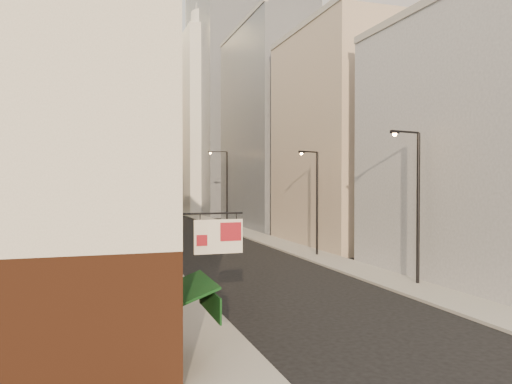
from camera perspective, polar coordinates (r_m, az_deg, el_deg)
name	(u,v)px	position (r m, az deg, el deg)	size (l,w,h in m)	color
ground	(449,375)	(17.29, 21.16, -18.89)	(360.00, 360.00, 0.00)	black
sidewalk_left	(123,227)	(67.90, -14.94, -3.84)	(3.00, 140.00, 0.15)	#9C988F
sidewalk_right	(219,224)	(69.85, -4.21, -3.67)	(3.00, 140.00, 0.15)	#9C988F
near_building_left	(75,179)	(21.55, -19.93, 1.38)	(8.30, 23.04, 12.30)	#512817
left_bldg_beige	(68,153)	(38.63, -20.71, 4.17)	(8.00, 12.00, 16.00)	tan
left_bldg_grey	(75,142)	(54.72, -19.99, 5.35)	(8.00, 16.00, 20.00)	gray
left_bldg_tan	(79,163)	(72.61, -19.55, 3.11)	(8.00, 18.00, 17.00)	tan
left_bldg_wingrid	(82,147)	(92.76, -19.28, 4.83)	(8.00, 20.00, 24.00)	gray
right_bldg_grey	(479,148)	(33.26, 24.13, 4.65)	(8.00, 16.00, 16.00)	gray
right_bldg_beige	(339,139)	(48.23, 9.51, 5.98)	(8.00, 16.00, 20.00)	tan
right_bldg_wingrid	(269,129)	(66.79, 1.44, 7.22)	(8.00, 20.00, 26.00)	gray
highrise	(249,78)	(96.91, -0.84, 12.88)	(21.00, 23.00, 51.20)	gray
clock_tower	(140,125)	(105.61, -13.15, 7.47)	(14.00, 14.00, 44.90)	tan
white_tower	(207,114)	(93.66, -5.58, 8.91)	(8.00, 8.00, 41.50)	silver
streetlamp_near	(415,198)	(29.61, 17.76, -0.66)	(2.26, 0.72, 8.76)	black
streetlamp_mid	(315,197)	(39.75, 6.79, -0.52)	(2.04, 1.05, 8.34)	black
streetlamp_far	(225,183)	(66.95, -3.56, 0.99)	(2.62, 0.64, 10.06)	black
traffic_light_left	(133,207)	(51.66, -13.85, -1.68)	(0.53, 0.40, 5.00)	black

